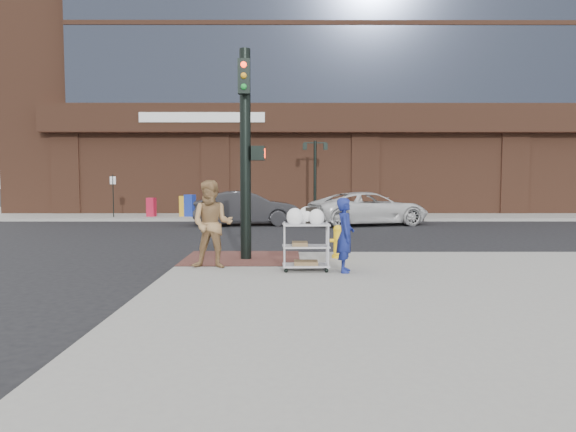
{
  "coord_description": "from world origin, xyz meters",
  "views": [
    {
      "loc": [
        0.49,
        -11.53,
        2.06
      ],
      "look_at": [
        0.52,
        -0.0,
        1.25
      ],
      "focal_mm": 32.0,
      "sensor_mm": 36.0,
      "label": 1
    }
  ],
  "objects_px": {
    "pedestrian_tan": "(212,224)",
    "utility_cart": "(306,242)",
    "woman_blue": "(345,235)",
    "minivan_white": "(369,208)",
    "traffic_signal_pole": "(246,148)",
    "sedan_dark": "(246,208)",
    "lamp_post": "(315,170)",
    "fire_hydrant": "(337,241)"
  },
  "relations": [
    {
      "from": "traffic_signal_pole",
      "to": "minivan_white",
      "type": "bearing_deg",
      "value": 67.05
    },
    {
      "from": "traffic_signal_pole",
      "to": "minivan_white",
      "type": "relative_size",
      "value": 0.91
    },
    {
      "from": "woman_blue",
      "to": "pedestrian_tan",
      "type": "height_order",
      "value": "pedestrian_tan"
    },
    {
      "from": "woman_blue",
      "to": "utility_cart",
      "type": "bearing_deg",
      "value": 85.37
    },
    {
      "from": "pedestrian_tan",
      "to": "fire_hydrant",
      "type": "height_order",
      "value": "pedestrian_tan"
    },
    {
      "from": "lamp_post",
      "to": "minivan_white",
      "type": "distance_m",
      "value": 4.97
    },
    {
      "from": "sedan_dark",
      "to": "minivan_white",
      "type": "bearing_deg",
      "value": -96.07
    },
    {
      "from": "sedan_dark",
      "to": "minivan_white",
      "type": "xyz_separation_m",
      "value": [
        5.63,
        0.19,
        -0.02
      ]
    },
    {
      "from": "woman_blue",
      "to": "fire_hydrant",
      "type": "bearing_deg",
      "value": 4.99
    },
    {
      "from": "utility_cart",
      "to": "fire_hydrant",
      "type": "height_order",
      "value": "utility_cart"
    },
    {
      "from": "lamp_post",
      "to": "fire_hydrant",
      "type": "relative_size",
      "value": 4.93
    },
    {
      "from": "lamp_post",
      "to": "traffic_signal_pole",
      "type": "relative_size",
      "value": 0.8
    },
    {
      "from": "pedestrian_tan",
      "to": "utility_cart",
      "type": "bearing_deg",
      "value": -5.3
    },
    {
      "from": "woman_blue",
      "to": "minivan_white",
      "type": "bearing_deg",
      "value": -5.26
    },
    {
      "from": "sedan_dark",
      "to": "traffic_signal_pole",
      "type": "bearing_deg",
      "value": 176.52
    },
    {
      "from": "minivan_white",
      "to": "fire_hydrant",
      "type": "relative_size",
      "value": 6.74
    },
    {
      "from": "lamp_post",
      "to": "fire_hydrant",
      "type": "bearing_deg",
      "value": -91.02
    },
    {
      "from": "minivan_white",
      "to": "traffic_signal_pole",
      "type": "bearing_deg",
      "value": 140.43
    },
    {
      "from": "traffic_signal_pole",
      "to": "sedan_dark",
      "type": "relative_size",
      "value": 1.05
    },
    {
      "from": "traffic_signal_pole",
      "to": "sedan_dark",
      "type": "xyz_separation_m",
      "value": [
        -0.88,
        11.02,
        -2.05
      ]
    },
    {
      "from": "sedan_dark",
      "to": "utility_cart",
      "type": "bearing_deg",
      "value": -177.94
    },
    {
      "from": "sedan_dark",
      "to": "utility_cart",
      "type": "relative_size",
      "value": 3.54
    },
    {
      "from": "utility_cart",
      "to": "sedan_dark",
      "type": "bearing_deg",
      "value": 100.1
    },
    {
      "from": "pedestrian_tan",
      "to": "fire_hydrant",
      "type": "relative_size",
      "value": 2.35
    },
    {
      "from": "pedestrian_tan",
      "to": "utility_cart",
      "type": "relative_size",
      "value": 1.42
    },
    {
      "from": "lamp_post",
      "to": "minivan_white",
      "type": "bearing_deg",
      "value": -60.45
    },
    {
      "from": "sedan_dark",
      "to": "fire_hydrant",
      "type": "distance_m",
      "value": 11.27
    },
    {
      "from": "lamp_post",
      "to": "traffic_signal_pole",
      "type": "height_order",
      "value": "traffic_signal_pole"
    },
    {
      "from": "traffic_signal_pole",
      "to": "pedestrian_tan",
      "type": "xyz_separation_m",
      "value": [
        -0.65,
        -1.24,
        -1.73
      ]
    },
    {
      "from": "fire_hydrant",
      "to": "pedestrian_tan",
      "type": "bearing_deg",
      "value": -153.39
    },
    {
      "from": "utility_cart",
      "to": "fire_hydrant",
      "type": "distance_m",
      "value": 1.99
    },
    {
      "from": "minivan_white",
      "to": "fire_hydrant",
      "type": "distance_m",
      "value": 11.32
    },
    {
      "from": "woman_blue",
      "to": "minivan_white",
      "type": "xyz_separation_m",
      "value": [
        2.57,
        12.97,
        -0.16
      ]
    },
    {
      "from": "utility_cart",
      "to": "minivan_white",
      "type": "bearing_deg",
      "value": 75.23
    },
    {
      "from": "lamp_post",
      "to": "utility_cart",
      "type": "bearing_deg",
      "value": -93.76
    },
    {
      "from": "lamp_post",
      "to": "minivan_white",
      "type": "relative_size",
      "value": 0.73
    },
    {
      "from": "traffic_signal_pole",
      "to": "woman_blue",
      "type": "relative_size",
      "value": 3.24
    },
    {
      "from": "minivan_white",
      "to": "woman_blue",
      "type": "bearing_deg",
      "value": 152.17
    },
    {
      "from": "traffic_signal_pole",
      "to": "utility_cart",
      "type": "bearing_deg",
      "value": -49.52
    },
    {
      "from": "utility_cart",
      "to": "woman_blue",
      "type": "bearing_deg",
      "value": -10.59
    },
    {
      "from": "lamp_post",
      "to": "minivan_white",
      "type": "xyz_separation_m",
      "value": [
        2.27,
        -4.01,
        -1.86
      ]
    },
    {
      "from": "traffic_signal_pole",
      "to": "pedestrian_tan",
      "type": "bearing_deg",
      "value": -117.64
    }
  ]
}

